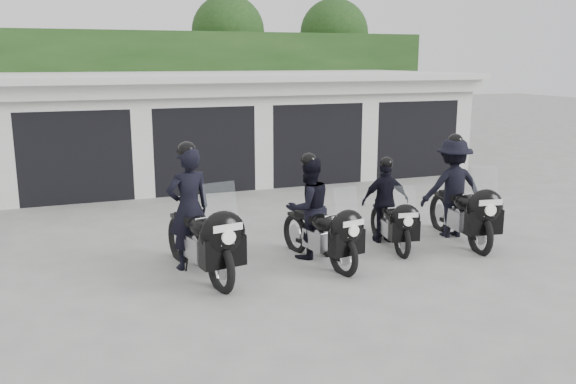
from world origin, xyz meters
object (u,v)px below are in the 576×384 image
object	(u,v)px
police_bike_b	(315,215)
police_bike_c	(388,207)
police_bike_d	(457,194)
police_bike_a	(197,222)

from	to	relation	value
police_bike_b	police_bike_c	world-z (taller)	police_bike_b
police_bike_c	police_bike_d	bearing A→B (deg)	4.00
police_bike_c	police_bike_d	world-z (taller)	police_bike_d
police_bike_b	police_bike_d	size ratio (longest dim) A/B	0.91
police_bike_b	police_bike_c	distance (m)	1.66
police_bike_a	police_bike_b	size ratio (longest dim) A/B	1.15
police_bike_a	police_bike_d	xyz separation A→B (m)	(5.02, 0.21, 0.02)
police_bike_a	police_bike_c	size ratio (longest dim) A/B	1.29
police_bike_c	police_bike_d	size ratio (longest dim) A/B	0.81
police_bike_b	police_bike_c	xyz separation A→B (m)	(1.62, 0.35, -0.09)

